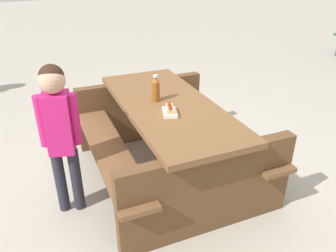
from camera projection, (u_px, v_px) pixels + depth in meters
ground_plane at (168, 174)px, 3.24m from camera, size 30.00×30.00×0.00m
picnic_table at (168, 134)px, 3.04m from camera, size 1.91×1.54×0.75m
soda_bottle at (156, 89)px, 2.89m from camera, size 0.07×0.07×0.24m
hotdog_tray at (170, 111)px, 2.69m from camera, size 0.21×0.17×0.08m
child_in_coat at (59, 124)px, 2.45m from camera, size 0.23×0.29×1.24m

